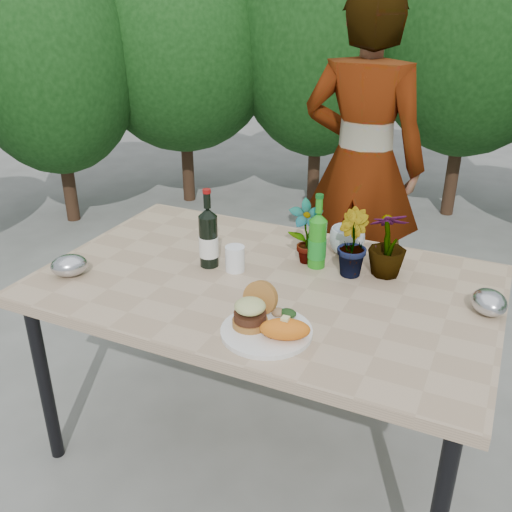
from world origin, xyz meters
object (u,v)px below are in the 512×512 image
at_px(dinner_plate, 266,331).
at_px(person, 362,165).
at_px(patio_table, 265,294).
at_px(wine_bottle, 208,238).

xyz_separation_m(dinner_plate, person, (-0.12, 1.46, 0.11)).
distance_m(dinner_plate, person, 1.47).
bearing_deg(dinner_plate, patio_table, 114.65).
bearing_deg(person, dinner_plate, 93.70).
bearing_deg(patio_table, wine_bottle, 175.19).
distance_m(patio_table, person, 1.16).
distance_m(patio_table, dinner_plate, 0.35).
relative_size(dinner_plate, person, 0.16).
relative_size(dinner_plate, wine_bottle, 0.93).
xyz_separation_m(dinner_plate, wine_bottle, (-0.38, 0.34, 0.10)).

